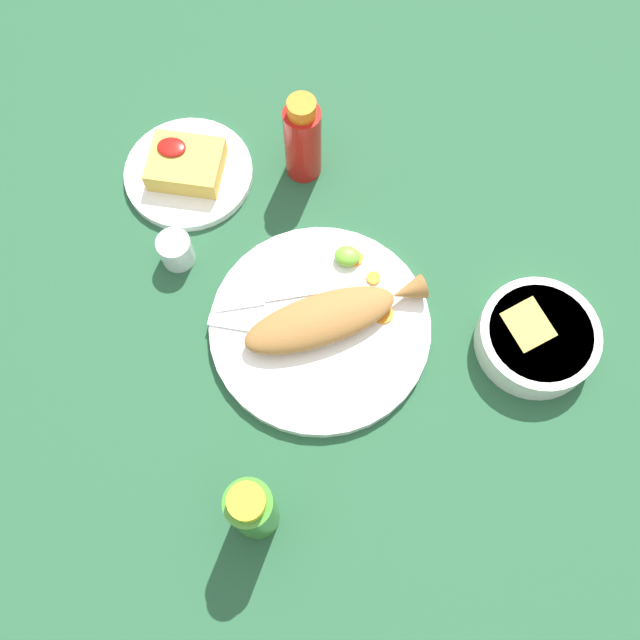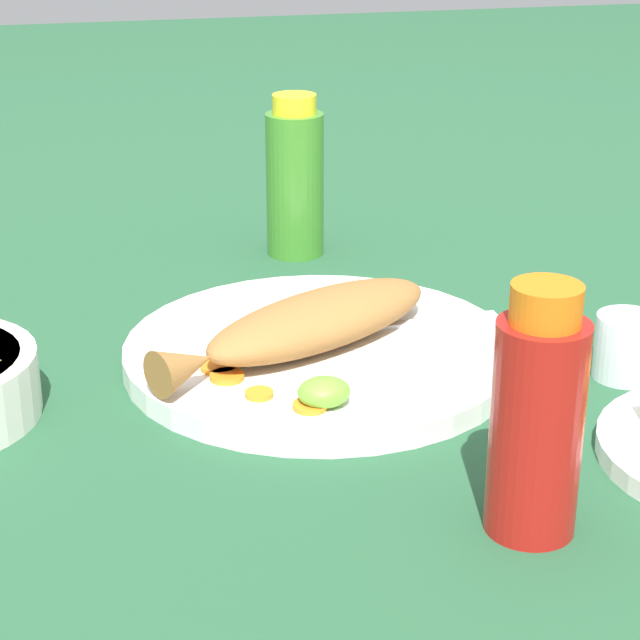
{
  "view_description": "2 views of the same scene",
  "coord_description": "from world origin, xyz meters",
  "px_view_note": "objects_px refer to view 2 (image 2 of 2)",
  "views": [
    {
      "loc": [
        -0.05,
        0.36,
        0.96
      ],
      "look_at": [
        0.0,
        0.0,
        0.04
      ],
      "focal_mm": 40.0,
      "sensor_mm": 36.0,
      "label": 1
    },
    {
      "loc": [
        -0.2,
        -0.83,
        0.39
      ],
      "look_at": [
        0.0,
        0.0,
        0.04
      ],
      "focal_mm": 65.0,
      "sensor_mm": 36.0,
      "label": 2
    }
  ],
  "objects_px": {
    "fork_near": "(407,324)",
    "hot_sauce_bottle_green": "(295,179)",
    "fork_far": "(423,346)",
    "fried_fish": "(309,323)",
    "salt_cup": "(626,351)",
    "hot_sauce_bottle_red": "(537,419)",
    "main_plate": "(320,353)"
  },
  "relations": [
    {
      "from": "fork_near",
      "to": "hot_sauce_bottle_green",
      "type": "distance_m",
      "value": 0.26
    },
    {
      "from": "fork_far",
      "to": "hot_sauce_bottle_green",
      "type": "height_order",
      "value": "hot_sauce_bottle_green"
    },
    {
      "from": "fried_fish",
      "to": "fork_far",
      "type": "bearing_deg",
      "value": -43.47
    },
    {
      "from": "salt_cup",
      "to": "hot_sauce_bottle_red",
      "type": "bearing_deg",
      "value": -130.94
    },
    {
      "from": "fork_far",
      "to": "salt_cup",
      "type": "xyz_separation_m",
      "value": [
        0.15,
        -0.05,
        0.0
      ]
    },
    {
      "from": "fork_far",
      "to": "salt_cup",
      "type": "bearing_deg",
      "value": -37.52
    },
    {
      "from": "hot_sauce_bottle_red",
      "to": "salt_cup",
      "type": "xyz_separation_m",
      "value": [
        0.16,
        0.19,
        -0.05
      ]
    },
    {
      "from": "main_plate",
      "to": "fork_far",
      "type": "bearing_deg",
      "value": -20.99
    },
    {
      "from": "main_plate",
      "to": "fork_near",
      "type": "xyz_separation_m",
      "value": [
        0.08,
        0.02,
        0.01
      ]
    },
    {
      "from": "main_plate",
      "to": "salt_cup",
      "type": "relative_size",
      "value": 6.16
    },
    {
      "from": "hot_sauce_bottle_red",
      "to": "salt_cup",
      "type": "height_order",
      "value": "hot_sauce_bottle_red"
    },
    {
      "from": "fried_fish",
      "to": "hot_sauce_bottle_red",
      "type": "relative_size",
      "value": 1.64
    },
    {
      "from": "fried_fish",
      "to": "fork_near",
      "type": "height_order",
      "value": "fried_fish"
    },
    {
      "from": "main_plate",
      "to": "hot_sauce_bottle_green",
      "type": "bearing_deg",
      "value": 81.37
    },
    {
      "from": "hot_sauce_bottle_red",
      "to": "fork_near",
      "type": "bearing_deg",
      "value": 87.49
    },
    {
      "from": "hot_sauce_bottle_red",
      "to": "fried_fish",
      "type": "bearing_deg",
      "value": 106.33
    },
    {
      "from": "hot_sauce_bottle_red",
      "to": "hot_sauce_bottle_green",
      "type": "xyz_separation_m",
      "value": [
        -0.03,
        0.54,
        0.0
      ]
    },
    {
      "from": "main_plate",
      "to": "hot_sauce_bottle_green",
      "type": "distance_m",
      "value": 0.28
    },
    {
      "from": "fork_near",
      "to": "hot_sauce_bottle_green",
      "type": "height_order",
      "value": "hot_sauce_bottle_green"
    },
    {
      "from": "fork_near",
      "to": "fried_fish",
      "type": "bearing_deg",
      "value": -164.41
    },
    {
      "from": "main_plate",
      "to": "salt_cup",
      "type": "xyz_separation_m",
      "value": [
        0.23,
        -0.08,
        0.01
      ]
    },
    {
      "from": "salt_cup",
      "to": "hot_sauce_bottle_green",
      "type": "bearing_deg",
      "value": 117.73
    },
    {
      "from": "fork_near",
      "to": "hot_sauce_bottle_red",
      "type": "relative_size",
      "value": 1.16
    },
    {
      "from": "main_plate",
      "to": "hot_sauce_bottle_green",
      "type": "height_order",
      "value": "hot_sauce_bottle_green"
    },
    {
      "from": "fork_near",
      "to": "fork_far",
      "type": "xyz_separation_m",
      "value": [
        -0.0,
        -0.05,
        0.0
      ]
    },
    {
      "from": "main_plate",
      "to": "salt_cup",
      "type": "distance_m",
      "value": 0.24
    },
    {
      "from": "fried_fish",
      "to": "hot_sauce_bottle_green",
      "type": "distance_m",
      "value": 0.28
    },
    {
      "from": "fried_fish",
      "to": "hot_sauce_bottle_red",
      "type": "bearing_deg",
      "value": -101.64
    },
    {
      "from": "main_plate",
      "to": "salt_cup",
      "type": "height_order",
      "value": "salt_cup"
    },
    {
      "from": "fork_near",
      "to": "salt_cup",
      "type": "relative_size",
      "value": 3.61
    },
    {
      "from": "main_plate",
      "to": "fried_fish",
      "type": "distance_m",
      "value": 0.03
    },
    {
      "from": "fork_far",
      "to": "fork_near",
      "type": "bearing_deg",
      "value": 69.34
    }
  ]
}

